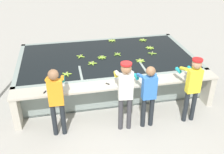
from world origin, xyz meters
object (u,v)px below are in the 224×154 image
(worker_1, at_px, (125,90))
(banana_bunch_floating_7, at_px, (143,40))
(banana_bunch_floating_5, at_px, (112,40))
(knife_0, at_px, (46,91))
(banana_bunch_floating_3, at_px, (117,54))
(banana_bunch_floating_2, at_px, (81,56))
(worker_3, at_px, (193,84))
(knife_1, at_px, (110,85))
(worker_2, at_px, (149,91))
(banana_bunch_floating_6, at_px, (152,53))
(banana_bunch_floating_0, at_px, (102,57))
(banana_bunch_floating_9, at_px, (67,74))
(banana_bunch_floating_8, at_px, (140,61))
(banana_bunch_floating_4, at_px, (150,48))
(worker_0, at_px, (56,96))
(banana_bunch_floating_1, at_px, (92,63))

(worker_1, xyz_separation_m, banana_bunch_floating_7, (1.44, 3.25, -0.16))
(banana_bunch_floating_5, bearing_deg, knife_0, -126.94)
(banana_bunch_floating_3, xyz_separation_m, knife_0, (-2.07, -1.68, -0.01))
(banana_bunch_floating_2, distance_m, banana_bunch_floating_5, 1.60)
(worker_3, relative_size, knife_1, 6.13)
(worker_2, bearing_deg, banana_bunch_floating_5, 92.62)
(banana_bunch_floating_6, distance_m, knife_0, 3.47)
(banana_bunch_floating_0, height_order, banana_bunch_floating_7, same)
(banana_bunch_floating_6, height_order, banana_bunch_floating_9, same)
(knife_1, bearing_deg, banana_bunch_floating_2, 107.04)
(worker_2, relative_size, banana_bunch_floating_8, 5.65)
(worker_2, relative_size, knife_1, 5.81)
(banana_bunch_floating_0, xyz_separation_m, banana_bunch_floating_5, (0.56, 1.29, 0.00))
(worker_3, height_order, knife_1, worker_3)
(worker_3, relative_size, knife_0, 5.19)
(banana_bunch_floating_3, xyz_separation_m, banana_bunch_floating_4, (1.12, 0.28, -0.00))
(banana_bunch_floating_3, relative_size, banana_bunch_floating_4, 0.92)
(knife_1, bearing_deg, worker_3, -16.91)
(banana_bunch_floating_0, relative_size, banana_bunch_floating_5, 0.99)
(worker_1, distance_m, banana_bunch_floating_2, 2.46)
(banana_bunch_floating_2, bearing_deg, worker_0, -108.40)
(worker_3, xyz_separation_m, banana_bunch_floating_9, (-2.86, 1.30, -0.12))
(banana_bunch_floating_1, xyz_separation_m, banana_bunch_floating_5, (0.89, 1.62, -0.00))
(banana_bunch_floating_5, bearing_deg, worker_2, -87.38)
(banana_bunch_floating_6, relative_size, banana_bunch_floating_7, 0.95)
(banana_bunch_floating_3, xyz_separation_m, banana_bunch_floating_7, (1.11, 0.98, -0.00))
(banana_bunch_floating_4, xyz_separation_m, banana_bunch_floating_7, (-0.01, 0.71, 0.00))
(banana_bunch_floating_1, relative_size, banana_bunch_floating_7, 0.98)
(banana_bunch_floating_9, bearing_deg, banana_bunch_floating_4, 24.96)
(worker_3, xyz_separation_m, knife_0, (-3.36, 0.59, -0.13))
(banana_bunch_floating_5, xyz_separation_m, banana_bunch_floating_7, (1.04, -0.17, 0.00))
(worker_1, relative_size, knife_0, 5.36)
(banana_bunch_floating_4, distance_m, banana_bunch_floating_7, 0.71)
(worker_0, xyz_separation_m, knife_0, (-0.23, 0.48, -0.11))
(banana_bunch_floating_3, bearing_deg, banana_bunch_floating_2, 176.92)
(banana_bunch_floating_2, bearing_deg, banana_bunch_floating_0, -17.58)
(banana_bunch_floating_3, bearing_deg, worker_0, -130.49)
(worker_2, xyz_separation_m, knife_0, (-2.29, 0.59, -0.05))
(banana_bunch_floating_4, bearing_deg, banana_bunch_floating_2, -174.42)
(worker_2, bearing_deg, worker_0, 177.02)
(worker_1, relative_size, banana_bunch_floating_4, 6.17)
(worker_1, distance_m, banana_bunch_floating_9, 1.80)
(banana_bunch_floating_2, xyz_separation_m, banana_bunch_floating_4, (2.22, 0.22, -0.00))
(banana_bunch_floating_5, distance_m, banana_bunch_floating_8, 1.79)
(worker_2, bearing_deg, knife_0, 165.60)
(knife_0, bearing_deg, banana_bunch_floating_1, 44.43)
(banana_bunch_floating_5, height_order, banana_bunch_floating_9, same)
(worker_2, xyz_separation_m, knife_1, (-0.78, 0.56, -0.05))
(worker_1, relative_size, knife_1, 6.33)
(worker_0, relative_size, banana_bunch_floating_1, 6.09)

